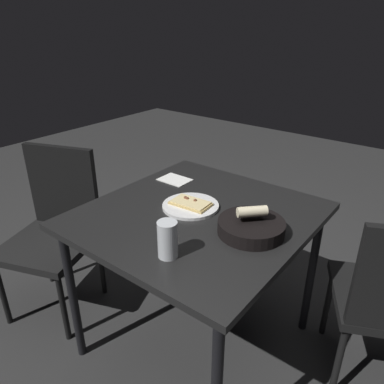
% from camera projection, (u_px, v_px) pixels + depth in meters
% --- Properties ---
extents(ground, '(8.00, 8.00, 0.00)m').
position_uv_depth(ground, '(197.00, 339.00, 1.95)').
color(ground, '#2C2C2C').
extents(dining_table, '(0.93, 0.97, 0.76)m').
position_uv_depth(dining_table, '(198.00, 227.00, 1.65)').
color(dining_table, black).
rests_on(dining_table, ground).
extents(pizza_plate, '(0.26, 0.26, 0.04)m').
position_uv_depth(pizza_plate, '(191.00, 205.00, 1.66)').
color(pizza_plate, white).
rests_on(pizza_plate, dining_table).
extents(bread_basket, '(0.27, 0.27, 0.12)m').
position_uv_depth(bread_basket, '(251.00, 226.00, 1.46)').
color(bread_basket, black).
rests_on(bread_basket, dining_table).
extents(beer_glass, '(0.07, 0.07, 0.14)m').
position_uv_depth(beer_glass, '(168.00, 242.00, 1.30)').
color(beer_glass, silver).
rests_on(beer_glass, dining_table).
extents(napkin, '(0.16, 0.12, 0.00)m').
position_uv_depth(napkin, '(175.00, 180.00, 1.95)').
color(napkin, white).
rests_on(napkin, dining_table).
extents(chair_near, '(0.57, 0.57, 0.92)m').
position_uv_depth(chair_near, '(55.00, 222.00, 2.02)').
color(chair_near, black).
rests_on(chair_near, ground).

